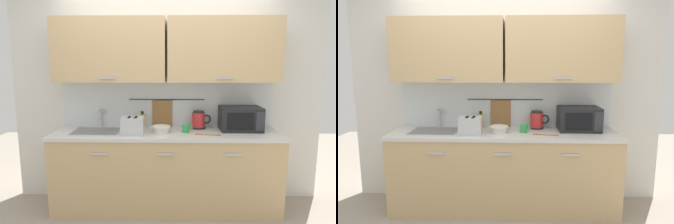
{
  "view_description": "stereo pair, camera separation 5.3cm",
  "coord_description": "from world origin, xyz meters",
  "views": [
    {
      "loc": [
        0.08,
        -2.84,
        1.64
      ],
      "look_at": [
        0.02,
        0.33,
        1.12
      ],
      "focal_mm": 30.78,
      "sensor_mm": 36.0,
      "label": 1
    },
    {
      "loc": [
        0.13,
        -2.83,
        1.64
      ],
      "look_at": [
        0.02,
        0.33,
        1.12
      ],
      "focal_mm": 30.78,
      "sensor_mm": 36.0,
      "label": 2
    }
  ],
  "objects": [
    {
      "name": "electric_kettle",
      "position": [
        0.38,
        0.48,
        1.0
      ],
      "size": [
        0.23,
        0.16,
        0.21
      ],
      "color": "black",
      "rests_on": "counter_unit"
    },
    {
      "name": "microwave",
      "position": [
        0.84,
        0.41,
        1.04
      ],
      "size": [
        0.46,
        0.35,
        0.27
      ],
      "color": "black",
      "rests_on": "counter_unit"
    },
    {
      "name": "sink_faucet",
      "position": [
        -0.79,
        0.53,
        1.04
      ],
      "size": [
        0.09,
        0.17,
        0.22
      ],
      "color": "#B2B5BA",
      "rests_on": "counter_unit"
    },
    {
      "name": "mixing_bowl",
      "position": [
        -0.06,
        0.26,
        0.94
      ],
      "size": [
        0.21,
        0.21,
        0.08
      ],
      "color": "silver",
      "rests_on": "counter_unit"
    },
    {
      "name": "toaster",
      "position": [
        -0.36,
        0.17,
        1.0
      ],
      "size": [
        0.26,
        0.17,
        0.19
      ],
      "color": "#B7BABF",
      "rests_on": "counter_unit"
    },
    {
      "name": "back_wall_assembly",
      "position": [
        -0.0,
        0.53,
        1.52
      ],
      "size": [
        3.7,
        0.41,
        2.5
      ],
      "color": "silver",
      "rests_on": "ground"
    },
    {
      "name": "wooden_spoon",
      "position": [
        0.48,
        0.15,
        0.91
      ],
      "size": [
        0.28,
        0.07,
        0.01
      ],
      "color": "#9E7042",
      "rests_on": "counter_unit"
    },
    {
      "name": "mug_near_sink",
      "position": [
        -0.42,
        0.41,
        0.95
      ],
      "size": [
        0.12,
        0.08,
        0.09
      ],
      "color": "green",
      "rests_on": "counter_unit"
    },
    {
      "name": "counter_unit",
      "position": [
        -0.01,
        0.3,
        0.46
      ],
      "size": [
        2.53,
        0.64,
        0.9
      ],
      "color": "tan",
      "rests_on": "ground"
    },
    {
      "name": "ground",
      "position": [
        0.0,
        0.0,
        0.0
      ],
      "size": [
        8.0,
        8.0,
        0.0
      ],
      "primitive_type": "plane",
      "color": "#9E9384"
    },
    {
      "name": "mug_by_kettle",
      "position": [
        0.22,
        0.28,
        0.95
      ],
      "size": [
        0.12,
        0.08,
        0.09
      ],
      "color": "green",
      "rests_on": "counter_unit"
    },
    {
      "name": "dish_soap_bottle",
      "position": [
        -0.29,
        0.52,
        0.99
      ],
      "size": [
        0.06,
        0.06,
        0.2
      ],
      "color": "yellow",
      "rests_on": "counter_unit"
    }
  ]
}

